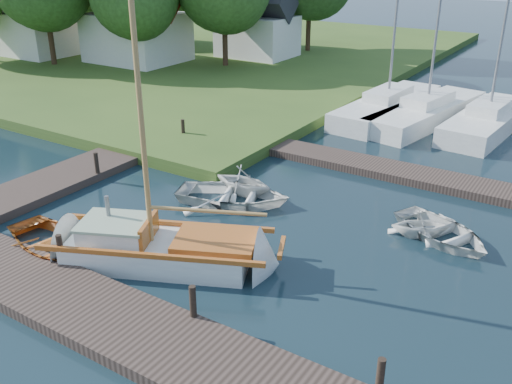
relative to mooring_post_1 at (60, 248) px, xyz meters
The scene contains 22 objects.
ground 5.87m from the mooring_post_1, 59.04° to the left, with size 160.00×160.00×0.00m, color black.
near_dock 3.21m from the mooring_post_1, 18.43° to the right, with size 18.00×2.20×0.30m, color black.
left_dock 8.62m from the mooring_post_1, 125.54° to the left, with size 2.20×18.00×0.30m, color black.
far_dock 12.55m from the mooring_post_1, 66.50° to the left, with size 14.00×1.60×0.30m, color black.
shore 36.80m from the mooring_post_1, 132.80° to the left, with size 50.00×40.00×0.50m, color #344F1C.
mooring_post_1 is the anchor object (origin of this frame).
mooring_post_2 4.50m from the mooring_post_1, ahead, with size 0.16×0.16×0.80m, color black.
mooring_post_3 9.00m from the mooring_post_1, ahead, with size 0.16×0.16×0.80m, color black.
mooring_post_4 6.40m from the mooring_post_1, 128.66° to the left, with size 0.16×0.16×0.80m, color black.
mooring_post_5 10.77m from the mooring_post_1, 111.80° to the left, with size 0.16×0.16×0.80m, color black.
sailboat 2.77m from the mooring_post_1, 42.16° to the left, with size 7.33×4.72×9.83m.
dinghy 1.26m from the mooring_post_1, 150.85° to the left, with size 2.65×3.71×0.77m, color #985011.
tender_a 6.23m from the mooring_post_1, 77.10° to the left, with size 2.76×3.86×0.80m, color silver.
tender_b 7.00m from the mooring_post_1, 79.75° to the left, with size 1.90×2.20×1.16m, color silver.
tender_c 10.94m from the mooring_post_1, 42.14° to the left, with size 2.34×3.28×0.68m, color silver.
tender_d 10.41m from the mooring_post_1, 43.79° to the left, with size 1.54×1.79×0.94m, color silver.
marina_boat_0 19.09m from the mooring_post_1, 84.12° to the left, with size 2.86×8.84×10.35m.
marina_boat_1 19.41m from the mooring_post_1, 78.22° to the left, with size 3.68×8.94×11.36m.
marina_boat_2 20.38m from the mooring_post_1, 70.49° to the left, with size 2.83×8.07×12.31m.
house_a 27.11m from the mooring_post_1, 128.99° to the left, with size 6.30×5.00×6.29m.
house_b 31.47m from the mooring_post_1, 142.77° to the left, with size 5.77×4.50×5.79m.
house_c 29.22m from the mooring_post_1, 112.17° to the left, with size 5.25×4.00×5.28m.
Camera 1 is at (8.57, -13.35, 8.23)m, focal length 40.00 mm.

